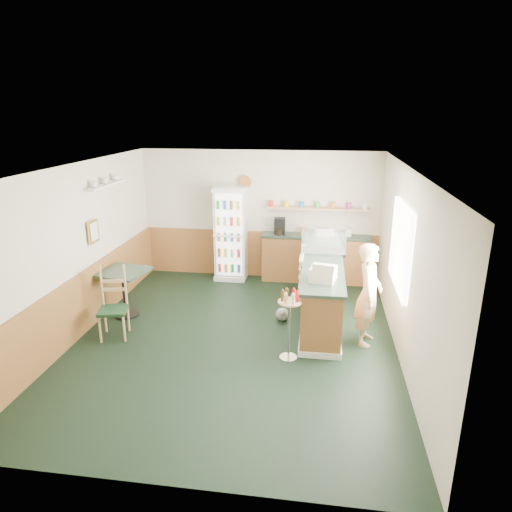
% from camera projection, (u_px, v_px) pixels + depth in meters
% --- Properties ---
extents(ground, '(6.00, 6.00, 0.00)m').
position_uv_depth(ground, '(234.00, 339.00, 7.23)').
color(ground, black).
rests_on(ground, ground).
extents(room_envelope, '(5.04, 6.02, 2.72)m').
position_uv_depth(room_envelope, '(227.00, 234.00, 7.49)').
color(room_envelope, beige).
rests_on(room_envelope, ground).
extents(service_counter, '(0.68, 3.01, 1.01)m').
position_uv_depth(service_counter, '(322.00, 292.00, 7.92)').
color(service_counter, brown).
rests_on(service_counter, ground).
extents(back_counter, '(2.24, 0.42, 1.69)m').
position_uv_depth(back_counter, '(314.00, 256.00, 9.54)').
color(back_counter, brown).
rests_on(back_counter, ground).
extents(drinks_fridge, '(0.65, 0.54, 1.98)m').
position_uv_depth(drinks_fridge, '(231.00, 234.00, 9.59)').
color(drinks_fridge, white).
rests_on(drinks_fridge, ground).
extents(display_case, '(0.79, 0.41, 0.45)m').
position_uv_depth(display_case, '(324.00, 242.00, 8.14)').
color(display_case, silver).
rests_on(display_case, service_counter).
extents(cash_register, '(0.44, 0.45, 0.21)m').
position_uv_depth(cash_register, '(323.00, 274.00, 6.87)').
color(cash_register, beige).
rests_on(cash_register, service_counter).
extents(shopkeeper, '(0.48, 0.60, 1.61)m').
position_uv_depth(shopkeeper, '(369.00, 294.00, 6.92)').
color(shopkeeper, tan).
rests_on(shopkeeper, ground).
extents(condiment_stand, '(0.34, 0.34, 1.05)m').
position_uv_depth(condiment_stand, '(289.00, 316.00, 6.49)').
color(condiment_stand, silver).
rests_on(condiment_stand, ground).
extents(newspaper_rack, '(0.09, 0.40, 0.81)m').
position_uv_depth(newspaper_rack, '(302.00, 279.00, 8.03)').
color(newspaper_rack, black).
rests_on(newspaper_rack, ground).
extents(cafe_table, '(0.88, 0.88, 0.84)m').
position_uv_depth(cafe_table, '(124.00, 284.00, 7.91)').
color(cafe_table, black).
rests_on(cafe_table, ground).
extents(cafe_chair, '(0.52, 0.52, 1.15)m').
position_uv_depth(cafe_chair, '(115.00, 300.00, 7.23)').
color(cafe_chair, black).
rests_on(cafe_chair, ground).
extents(dog_doorstop, '(0.22, 0.29, 0.27)m').
position_uv_depth(dog_doorstop, '(282.00, 314.00, 7.84)').
color(dog_doorstop, gray).
rests_on(dog_doorstop, ground).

